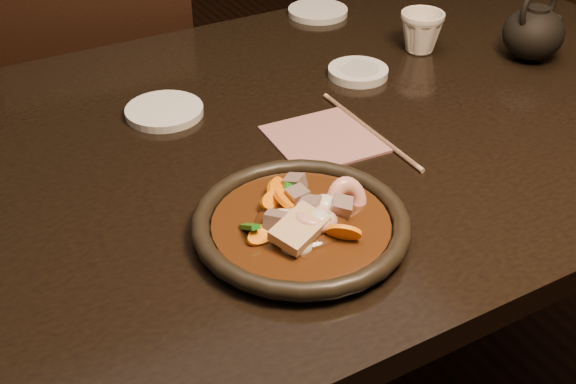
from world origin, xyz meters
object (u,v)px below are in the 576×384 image
tea_cup (421,31)px  teapot (534,30)px  table (290,171)px  plate (301,225)px  chair (102,122)px

tea_cup → teapot: 0.20m
table → teapot: teapot is taller
plate → tea_cup: tea_cup is taller
chair → tea_cup: chair is taller
table → tea_cup: 0.40m
plate → chair: bearing=91.1°
plate → tea_cup: (0.47, 0.37, 0.03)m
plate → tea_cup: bearing=37.9°
chair → plate: 0.93m
table → chair: 0.69m
chair → plate: chair is taller
chair → tea_cup: size_ratio=10.85×
chair → teapot: bearing=140.7°
table → teapot: bearing=1.1°
tea_cup → teapot: size_ratio=0.55×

